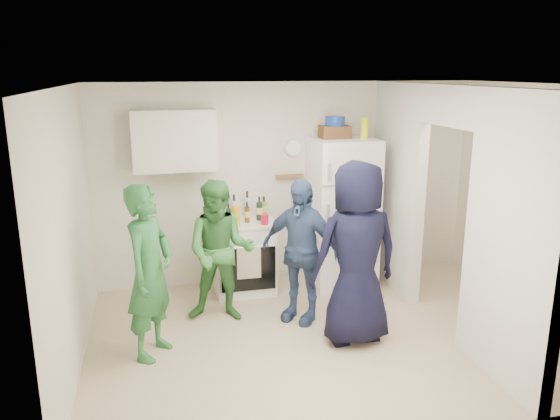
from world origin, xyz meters
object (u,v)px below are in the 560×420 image
object	(u,v)px
stove	(244,256)
person_navy	(356,253)
yellow_cup_stack_top	(365,128)
person_denim	(300,251)
blue_bowl	(335,121)
person_green_center	(220,252)
person_green_left	(150,272)
wicker_basket	(335,132)
fridge	(342,213)
person_nook	(504,225)

from	to	relation	value
stove	person_navy	distance (m)	1.80
yellow_cup_stack_top	person_denim	xyz separation A→B (m)	(-1.00, -0.80, -1.19)
person_navy	yellow_cup_stack_top	bearing A→B (deg)	-117.85
blue_bowl	person_green_center	size ratio (longest dim) A/B	0.16
yellow_cup_stack_top	person_green_left	world-z (taller)	yellow_cup_stack_top
wicker_basket	person_green_center	xyz separation A→B (m)	(-1.50, -0.75, -1.15)
person_denim	person_navy	size ratio (longest dim) A/B	0.85
wicker_basket	person_green_center	size ratio (longest dim) A/B	0.23
stove	fridge	size ratio (longest dim) A/B	0.48
fridge	person_nook	size ratio (longest dim) A/B	0.95
yellow_cup_stack_top	person_navy	bearing A→B (deg)	-113.35
person_denim	person_nook	bearing A→B (deg)	38.45
wicker_basket	blue_bowl	size ratio (longest dim) A/B	1.46
person_nook	stove	bearing A→B (deg)	-88.56
wicker_basket	person_navy	size ratio (longest dim) A/B	0.19
fridge	yellow_cup_stack_top	size ratio (longest dim) A/B	7.35
fridge	person_green_center	size ratio (longest dim) A/B	1.20
stove	person_green_center	distance (m)	0.88
wicker_basket	person_green_left	bearing A→B (deg)	-148.68
wicker_basket	yellow_cup_stack_top	size ratio (longest dim) A/B	1.40
person_denim	person_navy	world-z (taller)	person_navy
wicker_basket	blue_bowl	bearing A→B (deg)	0.00
wicker_basket	yellow_cup_stack_top	world-z (taller)	yellow_cup_stack_top
person_nook	blue_bowl	bearing A→B (deg)	-101.60
blue_bowl	person_green_center	bearing A→B (deg)	-153.54
fridge	person_denim	xyz separation A→B (m)	(-0.78, -0.90, -0.14)
blue_bowl	yellow_cup_stack_top	distance (m)	0.36
fridge	person_nook	distance (m)	1.87
fridge	blue_bowl	world-z (taller)	blue_bowl
blue_bowl	person_denim	world-z (taller)	blue_bowl
blue_bowl	yellow_cup_stack_top	bearing A→B (deg)	-25.11
person_denim	fridge	bearing A→B (deg)	92.28
person_navy	person_nook	size ratio (longest dim) A/B	0.94
person_navy	person_nook	distance (m)	1.93
person_green_left	yellow_cup_stack_top	bearing A→B (deg)	-34.85
person_green_center	person_navy	bearing A→B (deg)	-17.69
person_green_center	person_denim	distance (m)	0.85
blue_bowl	person_green_left	xyz separation A→B (m)	(-2.23, -1.36, -1.21)
fridge	blue_bowl	size ratio (longest dim) A/B	7.66
person_green_left	person_navy	bearing A→B (deg)	-65.17
wicker_basket	yellow_cup_stack_top	distance (m)	0.36
person_denim	person_nook	distance (m)	2.31
blue_bowl	person_nook	bearing A→B (deg)	-35.26
person_green_center	stove	bearing A→B (deg)	77.73
blue_bowl	person_green_left	bearing A→B (deg)	-148.68
stove	blue_bowl	world-z (taller)	blue_bowl
person_green_center	person_denim	size ratio (longest dim) A/B	0.99
yellow_cup_stack_top	person_green_left	distance (m)	3.04
person_green_left	blue_bowl	bearing A→B (deg)	-28.86
wicker_basket	person_green_left	world-z (taller)	wicker_basket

